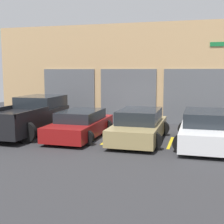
{
  "coord_description": "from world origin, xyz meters",
  "views": [
    {
      "loc": [
        3.65,
        -14.16,
        2.9
      ],
      "look_at": [
        0.0,
        -1.1,
        1.1
      ],
      "focal_mm": 50.0,
      "sensor_mm": 36.0,
      "label": 1
    }
  ],
  "objects_px": {
    "sedan_white": "(204,129)",
    "pickup_truck": "(30,116)",
    "sedan_side": "(139,126)",
    "van_right": "(80,125)"
  },
  "relations": [
    {
      "from": "sedan_white",
      "to": "pickup_truck",
      "type": "bearing_deg",
      "value": 178.35
    },
    {
      "from": "pickup_truck",
      "to": "sedan_side",
      "type": "xyz_separation_m",
      "value": [
        5.21,
        -0.23,
        -0.19
      ]
    },
    {
      "from": "sedan_white",
      "to": "sedan_side",
      "type": "distance_m",
      "value": 2.61
    },
    {
      "from": "pickup_truck",
      "to": "sedan_side",
      "type": "bearing_deg",
      "value": -2.49
    },
    {
      "from": "pickup_truck",
      "to": "sedan_white",
      "type": "distance_m",
      "value": 7.82
    },
    {
      "from": "pickup_truck",
      "to": "sedan_white",
      "type": "xyz_separation_m",
      "value": [
        7.82,
        -0.23,
        -0.17
      ]
    },
    {
      "from": "sedan_side",
      "to": "van_right",
      "type": "height_order",
      "value": "sedan_side"
    },
    {
      "from": "pickup_truck",
      "to": "sedan_white",
      "type": "relative_size",
      "value": 1.08
    },
    {
      "from": "pickup_truck",
      "to": "sedan_white",
      "type": "height_order",
      "value": "pickup_truck"
    },
    {
      "from": "sedan_white",
      "to": "van_right",
      "type": "relative_size",
      "value": 1.07
    }
  ]
}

